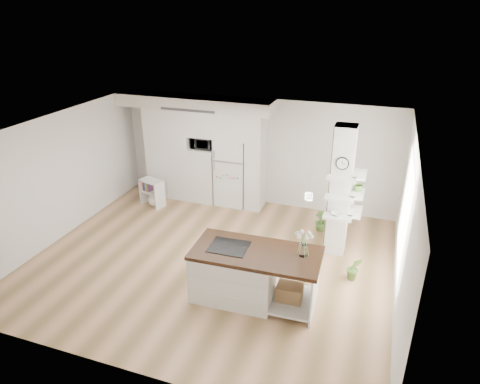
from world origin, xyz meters
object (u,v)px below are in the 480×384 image
(floor_plant_a, at_px, (354,268))
(refrigerator, at_px, (232,171))
(bookshelf, at_px, (153,195))
(kitchen_island, at_px, (242,272))

(floor_plant_a, bearing_deg, refrigerator, 143.81)
(refrigerator, distance_m, bookshelf, 2.09)
(refrigerator, xyz_separation_m, kitchen_island, (1.48, -3.57, -0.37))
(refrigerator, bearing_deg, floor_plant_a, -36.19)
(refrigerator, height_order, floor_plant_a, refrigerator)
(kitchen_island, xyz_separation_m, floor_plant_a, (1.82, 1.16, -0.25))
(refrigerator, bearing_deg, bookshelf, -156.02)
(bookshelf, height_order, floor_plant_a, bookshelf)
(kitchen_island, height_order, floor_plant_a, kitchen_island)
(kitchen_island, xyz_separation_m, bookshelf, (-3.32, 2.75, -0.20))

